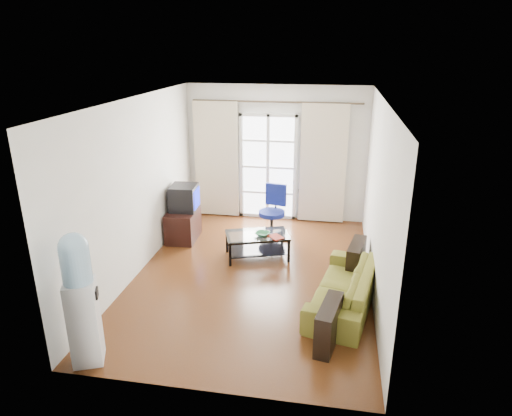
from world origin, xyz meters
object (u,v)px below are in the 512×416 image
Objects in this scene: sofa at (344,287)px; coffee_table at (257,242)px; task_chair at (272,223)px; water_cooler at (81,297)px; crt_tv at (183,198)px; tv_stand at (183,225)px.

sofa is 1.92m from coffee_table.
task_chair reaches higher than sofa.
task_chair is 4.20m from water_cooler.
crt_tv is at bearing 68.23° from water_cooler.
water_cooler reaches higher than coffee_table.
coffee_table is at bearing -120.22° from sofa.
tv_stand is 0.51m from crt_tv.
water_cooler reaches higher than sofa.
sofa is at bearing -33.97° from tv_stand.
task_chair is at bearing -137.37° from sofa.
crt_tv is (-2.91, 1.87, 0.51)m from sofa.
tv_stand is 1.65m from task_chair.
coffee_table is 1.67m from crt_tv.
crt_tv reaches higher than tv_stand.
tv_stand is (-1.48, 0.52, 0.01)m from coffee_table.
coffee_table is 0.74× the size of water_cooler.
crt_tv is at bearing 158.04° from coffee_table.
sofa is 3.42m from tv_stand.
tv_stand is 1.41× the size of crt_tv.
crt_tv reaches higher than coffee_table.
coffee_table is at bearing 41.93° from water_cooler.
crt_tv is 0.54× the size of task_chair.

